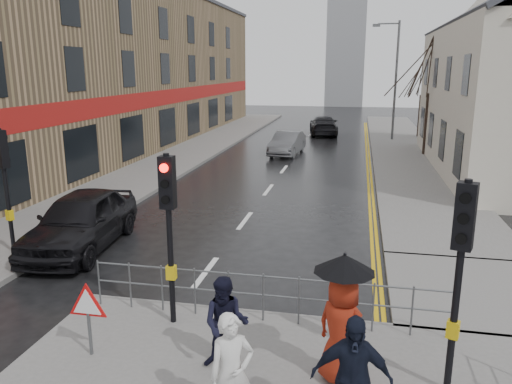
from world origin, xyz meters
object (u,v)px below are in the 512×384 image
at_px(pedestrian_a, 232,373).
at_px(car_mid, 287,143).
at_px(pedestrian_b, 226,323).
at_px(car_parked, 81,220).
at_px(pedestrian_d, 352,380).
at_px(pedestrian_with_umbrella, 342,316).

bearing_deg(pedestrian_a, car_mid, 66.46).
xyz_separation_m(pedestrian_a, pedestrian_b, (-0.46, 1.41, -0.06)).
xyz_separation_m(pedestrian_b, car_parked, (-5.64, 5.09, -0.12)).
distance_m(car_parked, car_mid, 17.30).
height_order(pedestrian_a, car_parked, pedestrian_a).
height_order(car_parked, car_mid, car_parked).
xyz_separation_m(pedestrian_a, pedestrian_d, (1.61, 0.09, 0.06)).
bearing_deg(pedestrian_b, pedestrian_d, -37.10).
distance_m(pedestrian_b, pedestrian_d, 2.46).
xyz_separation_m(pedestrian_d, car_mid, (-4.18, 23.34, -0.39)).
bearing_deg(pedestrian_with_umbrella, pedestrian_b, 179.96).
relative_size(pedestrian_a, pedestrian_d, 0.94).
height_order(pedestrian_with_umbrella, car_parked, pedestrian_with_umbrella).
relative_size(pedestrian_a, pedestrian_b, 1.08).
relative_size(pedestrian_b, pedestrian_with_umbrella, 0.74).
bearing_deg(pedestrian_d, car_parked, 139.09).
relative_size(pedestrian_a, car_parked, 0.36).
distance_m(pedestrian_d, car_parked, 10.03).
bearing_deg(pedestrian_b, car_mid, 90.90).
bearing_deg(pedestrian_d, pedestrian_a, -178.00).
distance_m(pedestrian_a, pedestrian_d, 1.62).
height_order(pedestrian_b, pedestrian_d, pedestrian_d).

